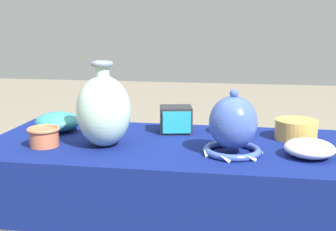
{
  "coord_description": "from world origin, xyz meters",
  "views": [
    {
      "loc": [
        0.23,
        -1.38,
        1.16
      ],
      "look_at": [
        0.02,
        -0.05,
        0.87
      ],
      "focal_mm": 45.0,
      "sensor_mm": 36.0,
      "label": 1
    }
  ],
  "objects_px": {
    "vase_tall_bulbous": "(104,110)",
    "bowl_shallow_ivory": "(310,148)",
    "bowl_shallow_teal": "(58,122)",
    "cup_wide_terracotta": "(44,136)",
    "mosaic_tile_box": "(176,120)",
    "jar_round_charcoal": "(234,121)",
    "pot_squat_ochre": "(296,129)",
    "vase_dome_bell": "(233,127)"
  },
  "relations": [
    {
      "from": "pot_squat_ochre",
      "to": "vase_dome_bell",
      "type": "bearing_deg",
      "value": -136.2
    },
    {
      "from": "bowl_shallow_teal",
      "to": "vase_dome_bell",
      "type": "bearing_deg",
      "value": -15.52
    },
    {
      "from": "vase_tall_bulbous",
      "to": "bowl_shallow_ivory",
      "type": "distance_m",
      "value": 0.66
    },
    {
      "from": "jar_round_charcoal",
      "to": "cup_wide_terracotta",
      "type": "distance_m",
      "value": 0.68
    },
    {
      "from": "bowl_shallow_teal",
      "to": "mosaic_tile_box",
      "type": "bearing_deg",
      "value": 7.05
    },
    {
      "from": "vase_tall_bulbous",
      "to": "jar_round_charcoal",
      "type": "distance_m",
      "value": 0.49
    },
    {
      "from": "vase_dome_bell",
      "to": "cup_wide_terracotta",
      "type": "xyz_separation_m",
      "value": [
        -0.62,
        -0.02,
        -0.05
      ]
    },
    {
      "from": "bowl_shallow_ivory",
      "to": "vase_tall_bulbous",
      "type": "bearing_deg",
      "value": 178.65
    },
    {
      "from": "cup_wide_terracotta",
      "to": "bowl_shallow_teal",
      "type": "xyz_separation_m",
      "value": [
        -0.04,
        0.2,
        0.0
      ]
    },
    {
      "from": "jar_round_charcoal",
      "to": "bowl_shallow_teal",
      "type": "distance_m",
      "value": 0.67
    },
    {
      "from": "mosaic_tile_box",
      "to": "jar_round_charcoal",
      "type": "bearing_deg",
      "value": -7.21
    },
    {
      "from": "vase_tall_bulbous",
      "to": "pot_squat_ochre",
      "type": "bearing_deg",
      "value": 16.39
    },
    {
      "from": "cup_wide_terracotta",
      "to": "bowl_shallow_teal",
      "type": "height_order",
      "value": "bowl_shallow_teal"
    },
    {
      "from": "jar_round_charcoal",
      "to": "bowl_shallow_ivory",
      "type": "height_order",
      "value": "jar_round_charcoal"
    },
    {
      "from": "pot_squat_ochre",
      "to": "cup_wide_terracotta",
      "type": "bearing_deg",
      "value": -164.94
    },
    {
      "from": "vase_dome_bell",
      "to": "mosaic_tile_box",
      "type": "xyz_separation_m",
      "value": [
        -0.21,
        0.24,
        -0.04
      ]
    },
    {
      "from": "jar_round_charcoal",
      "to": "bowl_shallow_ivory",
      "type": "xyz_separation_m",
      "value": [
        0.23,
        -0.25,
        -0.02
      ]
    },
    {
      "from": "vase_dome_bell",
      "to": "jar_round_charcoal",
      "type": "bearing_deg",
      "value": 89.58
    },
    {
      "from": "pot_squat_ochre",
      "to": "bowl_shallow_ivory",
      "type": "distance_m",
      "value": 0.21
    },
    {
      "from": "cup_wide_terracotta",
      "to": "bowl_shallow_ivory",
      "type": "bearing_deg",
      "value": 1.44
    },
    {
      "from": "vase_dome_bell",
      "to": "cup_wide_terracotta",
      "type": "relative_size",
      "value": 1.92
    },
    {
      "from": "pot_squat_ochre",
      "to": "bowl_shallow_ivory",
      "type": "bearing_deg",
      "value": -86.02
    },
    {
      "from": "vase_tall_bulbous",
      "to": "pot_squat_ochre",
      "type": "xyz_separation_m",
      "value": [
        0.64,
        0.19,
        -0.09
      ]
    },
    {
      "from": "vase_tall_bulbous",
      "to": "bowl_shallow_ivory",
      "type": "xyz_separation_m",
      "value": [
        0.66,
        -0.02,
        -0.09
      ]
    },
    {
      "from": "mosaic_tile_box",
      "to": "pot_squat_ochre",
      "type": "relative_size",
      "value": 0.91
    },
    {
      "from": "vase_tall_bulbous",
      "to": "cup_wide_terracotta",
      "type": "xyz_separation_m",
      "value": [
        -0.2,
        -0.04,
        -0.09
      ]
    },
    {
      "from": "vase_dome_bell",
      "to": "pot_squat_ochre",
      "type": "xyz_separation_m",
      "value": [
        0.22,
        0.21,
        -0.05
      ]
    },
    {
      "from": "bowl_shallow_teal",
      "to": "cup_wide_terracotta",
      "type": "bearing_deg",
      "value": -79.22
    },
    {
      "from": "vase_dome_bell",
      "to": "jar_round_charcoal",
      "type": "xyz_separation_m",
      "value": [
        0.0,
        0.26,
        -0.04
      ]
    },
    {
      "from": "pot_squat_ochre",
      "to": "vase_tall_bulbous",
      "type": "bearing_deg",
      "value": -163.61
    },
    {
      "from": "jar_round_charcoal",
      "to": "cup_wide_terracotta",
      "type": "relative_size",
      "value": 1.22
    },
    {
      "from": "cup_wide_terracotta",
      "to": "jar_round_charcoal",
      "type": "bearing_deg",
      "value": 23.5
    },
    {
      "from": "mosaic_tile_box",
      "to": "cup_wide_terracotta",
      "type": "relative_size",
      "value": 1.24
    },
    {
      "from": "jar_round_charcoal",
      "to": "cup_wide_terracotta",
      "type": "xyz_separation_m",
      "value": [
        -0.62,
        -0.27,
        -0.01
      ]
    },
    {
      "from": "cup_wide_terracotta",
      "to": "bowl_shallow_ivory",
      "type": "height_order",
      "value": "cup_wide_terracotta"
    },
    {
      "from": "cup_wide_terracotta",
      "to": "vase_tall_bulbous",
      "type": "bearing_deg",
      "value": 10.6
    },
    {
      "from": "cup_wide_terracotta",
      "to": "bowl_shallow_teal",
      "type": "bearing_deg",
      "value": 100.78
    },
    {
      "from": "vase_tall_bulbous",
      "to": "bowl_shallow_teal",
      "type": "xyz_separation_m",
      "value": [
        -0.24,
        0.16,
        -0.09
      ]
    },
    {
      "from": "vase_tall_bulbous",
      "to": "pot_squat_ochre",
      "type": "relative_size",
      "value": 1.92
    },
    {
      "from": "vase_dome_bell",
      "to": "bowl_shallow_ivory",
      "type": "bearing_deg",
      "value": 1.47
    },
    {
      "from": "mosaic_tile_box",
      "to": "bowl_shallow_ivory",
      "type": "xyz_separation_m",
      "value": [
        0.45,
        -0.23,
        -0.02
      ]
    },
    {
      "from": "cup_wide_terracotta",
      "to": "mosaic_tile_box",
      "type": "bearing_deg",
      "value": 31.86
    }
  ]
}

